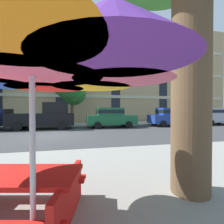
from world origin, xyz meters
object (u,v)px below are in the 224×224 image
at_px(sedan_green, 111,117).
at_px(sedan_silver, 215,116).
at_px(street_tree_middle, 72,89).
at_px(patio_umbrella, 32,53).
at_px(sedan_blue, 171,116).
at_px(picnic_table, 10,195).
at_px(pickup_black, 45,117).

bearing_deg(sedan_green, sedan_silver, 0.00).
height_order(street_tree_middle, patio_umbrella, street_tree_middle).
xyz_separation_m(sedan_blue, picnic_table, (-10.19, -12.14, -0.46)).
distance_m(pickup_black, patio_umbrella, 12.88).
bearing_deg(sedan_green, street_tree_middle, 139.88).
xyz_separation_m(sedan_green, picnic_table, (-4.13, -12.14, -0.46)).
height_order(sedan_green, street_tree_middle, street_tree_middle).
bearing_deg(sedan_green, patio_umbrella, -106.36).
relative_size(pickup_black, street_tree_middle, 0.92).
relative_size(street_tree_middle, picnic_table, 2.66).
height_order(pickup_black, sedan_blue, pickup_black).
bearing_deg(sedan_blue, picnic_table, -130.01).
bearing_deg(street_tree_middle, sedan_blue, -16.74).
distance_m(street_tree_middle, patio_umbrella, 15.61).
xyz_separation_m(pickup_black, picnic_table, (1.41, -12.14, -0.54)).
relative_size(sedan_green, patio_umbrella, 1.37).
distance_m(pickup_black, sedan_blue, 11.60).
xyz_separation_m(sedan_silver, picnic_table, (-15.41, -12.14, -0.46)).
xyz_separation_m(street_tree_middle, picnic_table, (-0.77, -14.97, -3.21)).
distance_m(pickup_black, street_tree_middle, 4.46).
relative_size(pickup_black, picnic_table, 2.44).
xyz_separation_m(sedan_green, sedan_silver, (11.28, 0.00, 0.00)).
bearing_deg(patio_umbrella, sedan_green, 73.64).
bearing_deg(street_tree_middle, picnic_table, -92.93).
bearing_deg(pickup_black, sedan_silver, -0.00).
xyz_separation_m(sedan_blue, patio_umbrella, (-9.79, -12.70, 1.28)).
height_order(pickup_black, street_tree_middle, street_tree_middle).
relative_size(sedan_green, sedan_blue, 1.00).
xyz_separation_m(sedan_blue, sedan_silver, (5.22, 0.00, 0.00)).
relative_size(sedan_blue, picnic_table, 2.10).
xyz_separation_m(pickup_black, patio_umbrella, (1.81, -12.70, 1.20)).
relative_size(patio_umbrella, picnic_table, 1.53).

